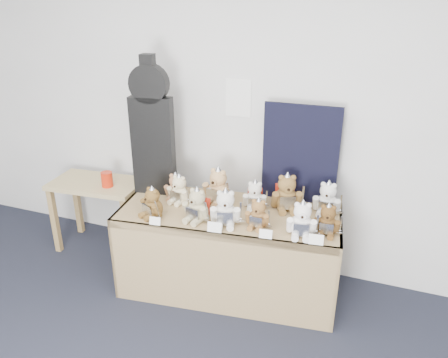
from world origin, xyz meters
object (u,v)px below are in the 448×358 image
at_px(teddy_back_right, 287,194).
at_px(teddy_front_centre, 226,209).
at_px(teddy_front_right, 258,214).
at_px(teddy_front_far_right, 302,221).
at_px(side_table, 98,194).
at_px(teddy_front_far_left, 152,204).
at_px(teddy_back_centre_right, 255,196).
at_px(teddy_back_far_left, 176,188).
at_px(guitar_case, 152,129).
at_px(teddy_back_left, 179,190).
at_px(teddy_front_left, 197,206).
at_px(teddy_back_centre_left, 218,187).
at_px(teddy_back_end, 327,200).
at_px(display_table, 227,233).
at_px(teddy_front_end, 327,221).
at_px(red_cup, 107,179).

bearing_deg(teddy_back_right, teddy_front_centre, -154.12).
xyz_separation_m(teddy_front_right, teddy_front_far_right, (0.31, -0.01, 0.02)).
relative_size(side_table, teddy_front_far_right, 2.98).
height_order(side_table, teddy_front_far_right, teddy_front_far_right).
height_order(teddy_front_far_left, teddy_front_far_right, teddy_front_far_right).
distance_m(teddy_back_centre_right, teddy_back_far_left, 0.64).
height_order(side_table, guitar_case, guitar_case).
bearing_deg(teddy_front_far_right, teddy_back_left, 160.54).
distance_m(teddy_front_left, teddy_front_centre, 0.21).
relative_size(teddy_front_far_right, teddy_back_centre_right, 1.13).
bearing_deg(guitar_case, teddy_back_centre_right, -7.86).
height_order(side_table, teddy_back_centre_left, teddy_back_centre_left).
height_order(teddy_front_far_right, teddy_back_centre_right, teddy_front_far_right).
bearing_deg(teddy_back_right, teddy_back_end, -14.66).
bearing_deg(display_table, teddy_front_end, -7.91).
relative_size(side_table, teddy_front_left, 2.97).
distance_m(red_cup, teddy_back_centre_left, 1.03).
relative_size(teddy_front_far_right, teddy_back_left, 1.10).
distance_m(teddy_front_far_left, teddy_front_centre, 0.55).
distance_m(display_table, teddy_back_centre_right, 0.35).
relative_size(red_cup, teddy_front_right, 0.55).
bearing_deg(teddy_front_left, teddy_front_far_right, 14.93).
xyz_separation_m(teddy_front_far_left, teddy_front_centre, (0.54, 0.08, 0.02)).
bearing_deg(teddy_front_far_left, teddy_front_right, 33.64).
relative_size(guitar_case, teddy_front_left, 3.96).
distance_m(teddy_front_far_right, teddy_back_end, 0.40).
height_order(guitar_case, teddy_front_left, guitar_case).
bearing_deg(teddy_front_left, teddy_front_end, 19.32).
relative_size(display_table, teddy_back_end, 6.17).
xyz_separation_m(side_table, teddy_back_left, (0.90, -0.15, 0.25)).
bearing_deg(red_cup, side_table, 163.60).
height_order(teddy_front_left, teddy_back_right, teddy_back_right).
xyz_separation_m(teddy_front_left, teddy_front_far_right, (0.74, 0.05, 0.00)).
bearing_deg(teddy_back_centre_right, teddy_back_centre_left, 167.27).
bearing_deg(teddy_front_far_right, red_cup, 161.17).
bearing_deg(red_cup, teddy_back_left, -8.06).
distance_m(teddy_front_far_right, teddy_back_right, 0.39).
height_order(teddy_back_right, teddy_back_far_left, teddy_back_right).
distance_m(teddy_back_centre_left, teddy_back_centre_right, 0.30).
xyz_separation_m(teddy_back_right, teddy_back_far_left, (-0.86, -0.13, -0.03)).
distance_m(red_cup, teddy_front_far_right, 1.76).
bearing_deg(teddy_back_left, teddy_back_centre_right, 19.33).
distance_m(teddy_front_centre, teddy_back_right, 0.52).
bearing_deg(teddy_front_centre, teddy_back_far_left, 137.43).
bearing_deg(teddy_front_far_left, side_table, 176.72).
xyz_separation_m(teddy_front_far_left, teddy_back_right, (0.89, 0.46, 0.02)).
bearing_deg(teddy_front_left, teddy_back_centre_right, 55.89).
xyz_separation_m(red_cup, teddy_back_left, (0.74, -0.11, 0.07)).
bearing_deg(teddy_front_centre, red_cup, 148.68).
bearing_deg(teddy_front_far_right, teddy_front_far_left, 176.16).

